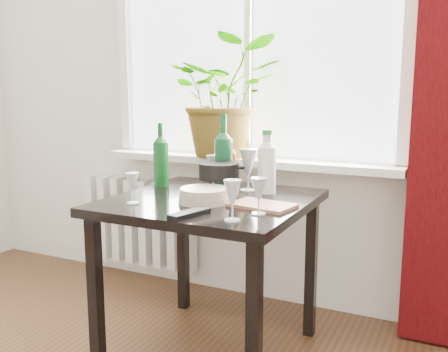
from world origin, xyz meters
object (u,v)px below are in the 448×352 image
at_px(fondue_pot, 219,178).
at_px(cutting_board, 262,205).
at_px(radiator, 139,222).
at_px(bottle_amber, 231,162).
at_px(table, 211,218).
at_px(potted_plant, 225,98).
at_px(wineglass_back_left, 213,171).
at_px(wineglass_back_center, 248,169).
at_px(wineglass_far_right, 259,196).
at_px(cleaning_bottle, 267,161).
at_px(plate_stack, 204,195).
at_px(wine_bottle_left, 161,154).
at_px(wineglass_front_right, 232,200).
at_px(tv_remote, 189,214).
at_px(wineglass_front_left, 133,188).
at_px(wine_bottle_right, 223,152).

relative_size(fondue_pot, cutting_board, 0.84).
bearing_deg(radiator, bottle_amber, -20.76).
xyz_separation_m(radiator, table, (0.85, -0.63, 0.27)).
height_order(radiator, potted_plant, potted_plant).
relative_size(bottle_amber, wineglass_back_left, 1.44).
bearing_deg(bottle_amber, wineglass_back_center, -37.59).
bearing_deg(table, wineglass_far_right, -31.29).
bearing_deg(cleaning_bottle, plate_stack, -118.82).
relative_size(cleaning_bottle, plate_stack, 1.35).
bearing_deg(fondue_pot, radiator, 127.35).
xyz_separation_m(potted_plant, cleaning_bottle, (0.40, -0.37, -0.28)).
relative_size(wine_bottle_left, wineglass_back_center, 1.55).
bearing_deg(wineglass_front_right, cutting_board, 86.77).
xyz_separation_m(potted_plant, wineglass_back_left, (0.10, -0.35, -0.35)).
bearing_deg(wineglass_far_right, tv_remote, -148.46).
distance_m(wineglass_back_left, tv_remote, 0.60).
bearing_deg(wineglass_front_left, cutting_board, 20.05).
distance_m(table, cutting_board, 0.29).
bearing_deg(tv_remote, potted_plant, 123.35).
height_order(bottle_amber, plate_stack, bottle_amber).
distance_m(wine_bottle_right, cutting_board, 0.43).
bearing_deg(plate_stack, fondue_pot, 96.62).
bearing_deg(wine_bottle_left, bottle_amber, 31.94).
distance_m(radiator, wineglass_front_left, 1.15).
distance_m(bottle_amber, wineglass_front_right, 0.72).
bearing_deg(potted_plant, wineglass_far_right, -56.12).
bearing_deg(wineglass_front_left, wine_bottle_left, 105.87).
xyz_separation_m(wineglass_front_right, wineglass_front_left, (-0.50, 0.07, -0.01)).
bearing_deg(bottle_amber, wineglass_front_left, -108.01).
xyz_separation_m(radiator, wineglass_back_left, (0.74, -0.39, 0.44)).
bearing_deg(fondue_pot, table, -106.46).
relative_size(table, fondue_pot, 3.97).
xyz_separation_m(wineglass_back_center, tv_remote, (-0.01, -0.54, -0.09)).
bearing_deg(table, wineglass_back_left, 115.06).
relative_size(wineglass_far_right, tv_remote, 0.80).
xyz_separation_m(wineglass_front_left, fondue_pot, (0.24, 0.34, 0.00)).
height_order(wineglass_back_left, cutting_board, wineglass_back_left).
height_order(plate_stack, tv_remote, plate_stack).
bearing_deg(radiator, wineglass_front_left, -55.26).
bearing_deg(wine_bottle_left, cleaning_bottle, 7.68).
xyz_separation_m(wine_bottle_right, bottle_amber, (-0.02, 0.13, -0.07)).
distance_m(table, bottle_amber, 0.39).
relative_size(radiator, tv_remote, 4.35).
relative_size(radiator, bottle_amber, 3.44).
xyz_separation_m(bottle_amber, cutting_board, (0.32, -0.39, -0.11)).
bearing_deg(plate_stack, bottle_amber, 99.52).
distance_m(potted_plant, wineglass_front_left, 0.91).
relative_size(wine_bottle_right, plate_stack, 1.65).
bearing_deg(plate_stack, cleaning_bottle, 61.18).
relative_size(potted_plant, wineglass_far_right, 4.46).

